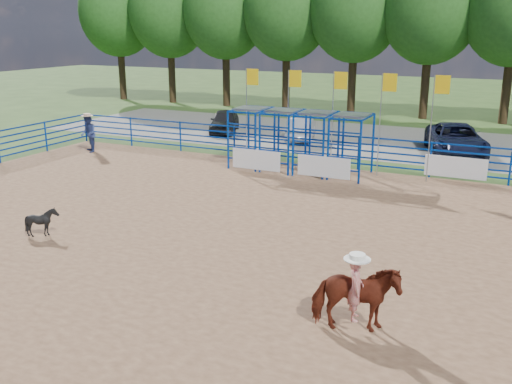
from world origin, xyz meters
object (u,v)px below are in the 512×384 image
at_px(horse_and_rider, 355,293).
at_px(car_a, 225,121).
at_px(spectator_cowboy, 88,133).
at_px(car_b, 301,129).
at_px(car_c, 456,140).
at_px(calf, 42,222).

distance_m(horse_and_rider, car_a, 23.13).
distance_m(spectator_cowboy, car_b, 11.11).
distance_m(car_a, car_c, 13.00).
height_order(calf, car_c, car_c).
distance_m(car_a, car_b, 4.94).
relative_size(spectator_cowboy, car_c, 0.36).
height_order(horse_and_rider, spectator_cowboy, horse_and_rider).
relative_size(calf, car_c, 0.17).
bearing_deg(car_a, car_c, -24.68).
bearing_deg(spectator_cowboy, car_b, 41.96).
bearing_deg(spectator_cowboy, car_c, 23.70).
height_order(spectator_cowboy, car_c, spectator_cowboy).
relative_size(horse_and_rider, car_c, 0.44).
bearing_deg(car_b, spectator_cowboy, 27.25).
xyz_separation_m(calf, spectator_cowboy, (-6.76, 9.77, 0.50)).
relative_size(horse_and_rider, car_a, 0.62).
distance_m(car_b, car_c, 8.07).
bearing_deg(horse_and_rider, car_c, 90.77).
bearing_deg(horse_and_rider, car_b, 114.07).
height_order(horse_and_rider, calf, horse_and_rider).
bearing_deg(car_c, horse_and_rider, -105.29).
distance_m(calf, car_a, 17.90).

